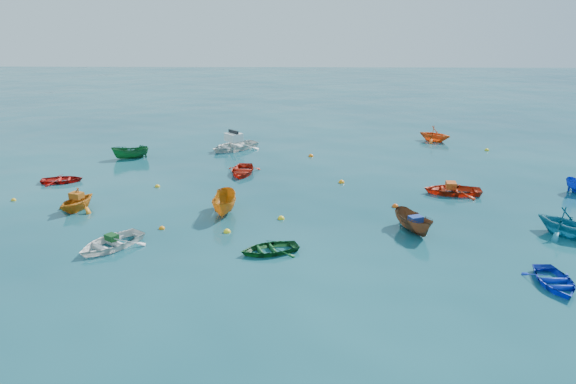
{
  "coord_description": "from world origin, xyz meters",
  "views": [
    {
      "loc": [
        0.64,
        -26.04,
        10.68
      ],
      "look_at": [
        0.0,
        5.0,
        0.4
      ],
      "focal_mm": 35.0,
      "sensor_mm": 36.0,
      "label": 1
    }
  ],
  "objects": [
    {
      "name": "dinghy_orange_w",
      "position": [
        -11.59,
        2.8,
        0.0
      ],
      "size": [
        2.96,
        3.16,
        1.34
      ],
      "primitive_type": "imported",
      "rotation": [
        0.0,
        0.0,
        -0.37
      ],
      "color": "orange",
      "rests_on": "ground"
    },
    {
      "name": "dinghy_red_nw",
      "position": [
        -14.52,
        7.93,
        0.0
      ],
      "size": [
        2.89,
        2.33,
        0.53
      ],
      "primitive_type": "imported",
      "rotation": [
        0.0,
        0.0,
        1.78
      ],
      "color": "#AB130E",
      "rests_on": "ground"
    },
    {
      "name": "dinghy_green_e",
      "position": [
        -0.7,
        -2.59,
        0.0
      ],
      "size": [
        3.2,
        2.74,
        0.56
      ],
      "primitive_type": "imported",
      "rotation": [
        0.0,
        0.0,
        -1.22
      ],
      "color": "#114C1F",
      "rests_on": "ground"
    },
    {
      "name": "tarp_orange_a",
      "position": [
        -11.57,
        2.85,
        0.84
      ],
      "size": [
        0.82,
        0.73,
        0.33
      ],
      "primitive_type": "cube",
      "rotation": [
        0.0,
        0.0,
        -0.37
      ],
      "color": "#B15412",
      "rests_on": "dinghy_orange_w"
    },
    {
      "name": "dinghy_blue_se",
      "position": [
        10.96,
        -5.54,
        0.0
      ],
      "size": [
        2.02,
        2.82,
        0.58
      ],
      "primitive_type": "imported",
      "rotation": [
        0.0,
        0.0,
        -0.0
      ],
      "color": "#0E2DB8",
      "rests_on": "ground"
    },
    {
      "name": "buoy_ye_b",
      "position": [
        -15.9,
        4.3,
        0.0
      ],
      "size": [
        0.29,
        0.29,
        0.29
      ],
      "primitive_type": "sphere",
      "color": "gold",
      "rests_on": "ground"
    },
    {
      "name": "buoy_ye_d",
      "position": [
        -8.19,
        7.05,
        0.0
      ],
      "size": [
        0.33,
        0.33,
        0.33
      ],
      "primitive_type": "sphere",
      "color": "yellow",
      "rests_on": "ground"
    },
    {
      "name": "buoy_ye_e",
      "position": [
        15.3,
        16.86,
        0.0
      ],
      "size": [
        0.35,
        0.35,
        0.35
      ],
      "primitive_type": "sphere",
      "color": "yellow",
      "rests_on": "ground"
    },
    {
      "name": "buoy_or_b",
      "position": [
        6.05,
        3.68,
        0.0
      ],
      "size": [
        0.37,
        0.37,
        0.37
      ],
      "primitive_type": "sphere",
      "color": "#E64D0C",
      "rests_on": "ground"
    },
    {
      "name": "tarp_green_a",
      "position": [
        -8.07,
        -2.12,
        0.48
      ],
      "size": [
        0.72,
        0.69,
        0.28
      ],
      "primitive_type": "cube",
      "rotation": [
        0.0,
        0.0,
        -0.63
      ],
      "color": "#0F3F18",
      "rests_on": "dinghy_white_near"
    },
    {
      "name": "buoy_or_c",
      "position": [
        -6.29,
        0.15,
        0.0
      ],
      "size": [
        0.31,
        0.31,
        0.31
      ],
      "primitive_type": "sphere",
      "color": "orange",
      "rests_on": "ground"
    },
    {
      "name": "buoy_ye_a",
      "position": [
        -2.93,
        -0.24,
        0.0
      ],
      "size": [
        0.37,
        0.37,
        0.37
      ],
      "primitive_type": "sphere",
      "color": "yellow",
      "rests_on": "ground"
    },
    {
      "name": "tarp_orange_b",
      "position": [
        9.74,
        6.12,
        0.53
      ],
      "size": [
        0.65,
        0.81,
        0.37
      ],
      "primitive_type": "cube",
      "rotation": [
        0.0,
        0.0,
        -1.68
      ],
      "color": "#BE4713",
      "rests_on": "dinghy_red_ne"
    },
    {
      "name": "dinghy_cyan_se",
      "position": [
        13.68,
        -0.25,
        0.0
      ],
      "size": [
        3.71,
        3.79,
        1.51
      ],
      "primitive_type": "imported",
      "rotation": [
        0.0,
        0.0,
        0.65
      ],
      "color": "#17718F",
      "rests_on": "ground"
    },
    {
      "name": "dinghy_white_near",
      "position": [
        -8.13,
        -2.21,
        0.0
      ],
      "size": [
        3.87,
        4.07,
        0.69
      ],
      "primitive_type": "imported",
      "rotation": [
        0.0,
        0.0,
        -0.63
      ],
      "color": "white",
      "rests_on": "ground"
    },
    {
      "name": "sampan_brown_mid",
      "position": [
        6.36,
        0.08,
        0.0
      ],
      "size": [
        2.06,
        3.05,
        1.1
      ],
      "primitive_type": "imported",
      "rotation": [
        0.0,
        0.0,
        0.38
      ],
      "color": "brown",
      "rests_on": "ground"
    },
    {
      "name": "tarp_blue_a",
      "position": [
        6.41,
        -0.06,
        0.71
      ],
      "size": [
        0.77,
        0.68,
        0.31
      ],
      "primitive_type": "cube",
      "rotation": [
        0.0,
        0.0,
        0.38
      ],
      "color": "navy",
      "rests_on": "sampan_brown_mid"
    },
    {
      "name": "sampan_green_far",
      "position": [
        -11.83,
        13.89,
        0.0
      ],
      "size": [
        2.83,
        1.72,
        1.03
      ],
      "primitive_type": "imported",
      "rotation": [
        0.0,
        0.0,
        -1.28
      ],
      "color": "#135226",
      "rests_on": "ground"
    },
    {
      "name": "buoy_or_e",
      "position": [
        1.52,
        14.74,
        0.0
      ],
      "size": [
        0.38,
        0.38,
        0.38
      ],
      "primitive_type": "sphere",
      "color": "orange",
      "rests_on": "ground"
    },
    {
      "name": "buoy_or_d",
      "position": [
        3.35,
        8.16,
        0.0
      ],
      "size": [
        0.38,
        0.38,
        0.38
      ],
      "primitive_type": "sphere",
      "color": "orange",
      "rests_on": "ground"
    },
    {
      "name": "dinghy_red_ne",
      "position": [
        9.84,
        6.1,
        0.0
      ],
      "size": [
        3.59,
        2.74,
        0.7
      ],
      "primitive_type": "imported",
      "rotation": [
        0.0,
        0.0,
        -1.68
      ],
      "color": "red",
      "rests_on": "ground"
    },
    {
      "name": "motorboat_white",
      "position": [
        -4.5,
        16.81,
        0.0
      ],
      "size": [
        4.95,
        4.89,
        1.44
      ],
      "primitive_type": "imported",
      "rotation": [
        0.0,
        0.0,
        -0.83
      ],
      "color": "white",
      "rests_on": "ground"
    },
    {
      "name": "buoy_ye_c",
      "position": [
        -0.3,
        1.65,
        0.0
      ],
      "size": [
        0.36,
        0.36,
        0.36
      ],
      "primitive_type": "sphere",
      "color": "yellow",
      "rests_on": "ground"
    },
    {
      "name": "dinghy_red_far",
      "position": [
        -3.18,
        10.08,
        0.0
      ],
      "size": [
        2.4,
        3.25,
        0.65
      ],
      "primitive_type": "imported",
      "rotation": [
        0.0,
        0.0,
        -0.05
      ],
      "color": "red",
      "rests_on": "ground"
    },
    {
      "name": "sampan_orange_n",
      "position": [
        -3.38,
        2.51,
        0.0
      ],
      "size": [
        1.2,
        3.18,
        1.23
      ],
      "primitive_type": "imported",
      "rotation": [
        0.0,
        0.0,
        0.0
      ],
      "color": "#BD6A11",
      "rests_on": "ground"
    },
    {
      "name": "dinghy_orange_far",
      "position": [
        11.9,
        19.95,
        0.0
      ],
      "size": [
        3.5,
        3.42,
        1.4
      ],
      "primitive_type": "imported",
      "rotation": [
        0.0,
        0.0,
        0.93
      ],
      "color": "orange",
      "rests_on": "ground"
    },
    {
      "name": "ground",
      "position": [
        0.0,
        0.0,
        0.0
      ],
      "size": [
        160.0,
        160.0,
        0.0
      ],
      "primitive_type": "plane",
      "color": "#093544",
      "rests_on": "ground"
    }
  ]
}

